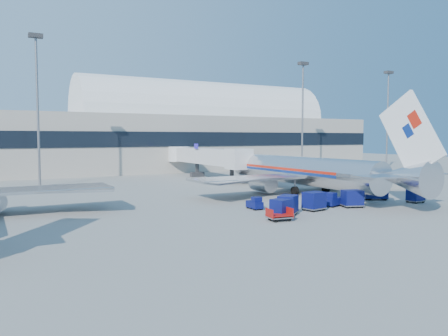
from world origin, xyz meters
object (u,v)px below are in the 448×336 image
cart_solo_near (352,198)px  cart_solo_far (416,195)px  barrier_near (364,188)px  cart_open_red (280,216)px  mast_east (303,101)px  mast_far_east (388,105)px  tug_left (255,203)px  barrier_far (397,186)px  tug_lead (333,200)px  barrier_mid (381,187)px  cart_train_c (282,208)px  jetbridge_near (202,156)px  cart_train_b (288,204)px  airliner_main (306,171)px  mast_west (37,87)px  cart_train_a (314,201)px  tug_right (375,193)px

cart_solo_near → cart_solo_far: cart_solo_near is taller
barrier_near → cart_open_red: barrier_near is taller
mast_east → mast_far_east: 25.00m
tug_left → cart_solo_far: (18.44, -4.88, 0.26)m
barrier_far → tug_lead: (-19.44, -7.81, 0.24)m
mast_east → tug_lead: size_ratio=8.88×
barrier_mid → cart_train_c: bearing=-157.1°
jetbridge_near → cart_open_red: 42.41m
barrier_far → cart_train_b: (-26.69, -9.53, 0.54)m
cart_train_c → cart_solo_near: 10.14m
tug_lead → jetbridge_near: bearing=70.6°
airliner_main → mast_west: mast_west is taller
jetbridge_near → mast_far_east: mast_far_east is taller
barrier_near → cart_solo_near: cart_solo_near is taller
tug_lead → cart_train_a: (-3.50, -1.08, 0.31)m
cart_train_b → cart_open_red: size_ratio=1.17×
mast_east → airliner_main: bearing=-128.1°
mast_west → barrier_near: mast_west is taller
barrier_mid → cart_train_a: 21.57m
cart_solo_far → barrier_mid: bearing=56.1°
jetbridge_near → cart_train_a: size_ratio=11.63×
tug_lead → cart_open_red: (-9.77, -3.85, -0.29)m
jetbridge_near → barrier_far: size_ratio=9.17×
cart_open_red → cart_train_a: bearing=31.7°
mast_far_east → barrier_near: 48.57m
tug_left → barrier_far: bearing=-75.4°
barrier_mid → cart_open_red: size_ratio=1.33×
cart_train_a → barrier_near: bearing=19.0°
cart_solo_far → cart_open_red: bearing=-179.5°
barrier_far → tug_left: bearing=-169.1°
tug_right → tug_lead: bearing=-136.7°
barrier_near → cart_solo_near: 14.77m
cart_train_a → cart_solo_far: (13.66, -1.34, -0.14)m
tug_left → cart_open_red: tug_left is taller
tug_left → cart_train_a: (4.78, -3.54, 0.40)m
airliner_main → mast_east: (20.00, 25.49, 11.87)m
mast_west → barrier_mid: bearing=-34.1°
barrier_mid → tug_left: 25.00m
jetbridge_near → tug_right: 35.84m
tug_left → cart_solo_far: bearing=-101.1°
tug_right → cart_open_red: tug_right is taller
tug_left → cart_solo_far: cart_solo_far is taller
tug_right → cart_open_red: 18.39m
cart_solo_near → cart_open_red: cart_solo_near is taller
barrier_far → cart_solo_far: (-9.28, -10.23, 0.41)m
barrier_mid → tug_lead: 17.94m
barrier_mid → cart_train_b: size_ratio=1.14×
mast_west → cart_train_c: bearing=-66.9°
cart_train_b → jetbridge_near: bearing=39.3°
mast_east → cart_train_b: bearing=-130.5°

